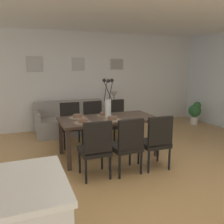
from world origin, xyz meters
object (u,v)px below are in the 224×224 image
bowl_far_right (105,114)px  table_lamp (114,96)px  dining_table (108,122)px  framed_picture_left (34,64)px  side_table (114,119)px  framed_picture_right (117,64)px  dining_chair_mid_left (156,140)px  dining_chair_near_right (71,122)px  dining_chair_near_left (96,147)px  bowl_near_left (83,120)px  bowl_near_right (78,116)px  dining_chair_far_left (128,143)px  bowl_far_left (112,118)px  potted_plant (195,112)px  dining_chair_mid_right (117,118)px  centerpiece_vase (108,103)px  sofa (71,122)px  framed_picture_center (78,64)px  dining_chair_far_right (94,120)px

bowl_far_right → table_lamp: size_ratio=0.33×
dining_table → framed_picture_left: bearing=116.3°
side_table → framed_picture_right: size_ratio=1.29×
dining_chair_mid_left → framed_picture_left: bearing=117.6°
dining_chair_near_right → side_table: size_ratio=1.77×
dining_table → bowl_far_right: bearing=90.0°
dining_chair_near_left → dining_chair_near_right: (-0.02, 1.69, 0.00)m
bowl_near_left → bowl_near_right: (0.00, 0.40, 0.00)m
dining_chair_far_left → framed_picture_left: bearing=109.7°
bowl_far_left → potted_plant: 3.62m
side_table → table_lamp: 0.63m
dining_chair_near_right → dining_chair_mid_right: 1.09m
side_table → bowl_near_left: bearing=-124.6°
dining_chair_near_right → potted_plant: (3.78, 0.50, -0.14)m
table_lamp → bowl_far_right: bearing=-117.9°
dining_chair_near_left → framed_picture_left: bearing=101.1°
potted_plant → centerpiece_vase: bearing=-157.3°
dining_chair_mid_right → bowl_far_left: 1.24m
sofa → framed_picture_center: (0.34, 0.48, 1.46)m
dining_chair_near_left → bowl_far_left: 0.86m
bowl_near_right → side_table: bearing=49.2°
dining_chair_near_left → bowl_near_right: (-0.03, 1.04, 0.27)m
dining_chair_mid_left → centerpiece_vase: size_ratio=1.25×
dining_chair_mid_right → side_table: (0.30, 0.94, -0.25)m
dining_chair_far_left → potted_plant: bearing=34.3°
framed_picture_center → framed_picture_right: framed_picture_center is taller
bowl_far_right → sofa: bowl_far_right is taller
dining_chair_far_right → framed_picture_right: size_ratio=2.29×
dining_table → bowl_far_right: (0.00, 0.20, 0.12)m
dining_chair_near_right → dining_chair_far_left: (0.54, -1.72, 0.00)m
dining_chair_mid_right → sofa: 1.31m
bowl_far_left → bowl_far_right: same height
bowl_near_left → side_table: size_ratio=0.33×
dining_chair_far_right → framed_picture_center: size_ratio=2.70×
dining_chair_near_left → table_lamp: 3.01m
dining_table → side_table: (0.86, 1.82, -0.40)m
dining_chair_far_left → bowl_far_left: (0.00, 0.66, 0.27)m
centerpiece_vase → framed_picture_left: framed_picture_left is taller
centerpiece_vase → bowl_far_left: centerpiece_vase is taller
dining_chair_far_right → sofa: dining_chair_far_right is taller
bowl_far_left → framed_picture_right: 2.89m
dining_table → side_table: bearing=64.8°
dining_chair_far_right → dining_chair_mid_right: 0.56m
bowl_far_left → framed_picture_right: size_ratio=0.42×
bowl_near_left → bowl_far_right: bearing=36.9°
bowl_near_left → table_lamp: table_lamp is taller
dining_chair_mid_right → bowl_far_left: size_ratio=5.41×
dining_chair_near_left → bowl_far_left: dining_chair_near_left is taller
centerpiece_vase → dining_chair_far_left: bearing=-90.1°
centerpiece_vase → framed_picture_center: size_ratio=2.16×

